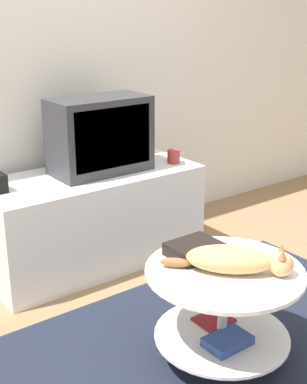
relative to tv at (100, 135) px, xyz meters
name	(u,v)px	position (x,y,z in m)	size (l,w,h in m)	color
ground_plane	(230,353)	(-0.06, -1.21, -0.81)	(12.00, 12.00, 0.00)	#93704C
wall_back	(57,47)	(-0.06, 0.38, 0.49)	(8.00, 0.05, 2.60)	silver
rug	(231,351)	(-0.06, -1.21, -0.80)	(2.09, 1.49, 0.02)	#1E2333
tv_stand	(93,218)	(-0.07, 0.00, -0.52)	(1.34, 0.58, 0.58)	white
tv	(100,135)	(0.00, 0.00, 0.00)	(0.59, 0.31, 0.45)	#333338
mug	(174,157)	(0.47, -0.12, -0.18)	(0.08, 0.08, 0.09)	#99332D
coffee_table	(223,304)	(-0.14, -1.23, -0.51)	(0.69, 0.69, 0.45)	#B2B2B7
dvd_box	(194,249)	(-0.15, -1.05, -0.31)	(0.23, 0.19, 0.06)	black
cat	(236,260)	(-0.12, -1.28, -0.28)	(0.43, 0.43, 0.13)	tan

